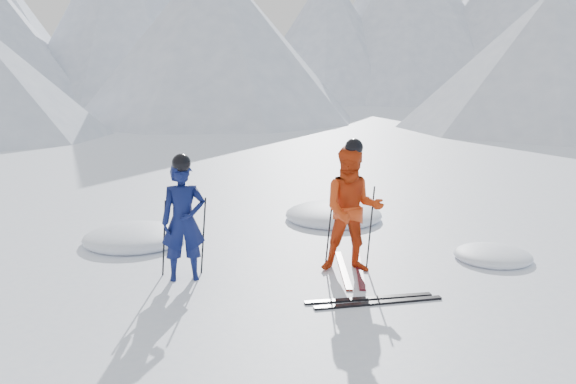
{
  "coord_description": "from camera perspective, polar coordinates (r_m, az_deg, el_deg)",
  "views": [
    {
      "loc": [
        -1.98,
        -8.48,
        2.97
      ],
      "look_at": [
        -1.44,
        0.5,
        1.1
      ],
      "focal_mm": 38.0,
      "sensor_mm": 36.0,
      "label": 1
    }
  ],
  "objects": [
    {
      "name": "snow_lumps",
      "position": [
        11.13,
        -0.9,
        -3.74
      ],
      "size": [
        7.24,
        4.2,
        0.42
      ],
      "color": "white",
      "rests_on": "ground"
    },
    {
      "name": "pole_blue_right",
      "position": [
        8.91,
        -7.92,
        -4.06
      ],
      "size": [
        0.11,
        0.07,
        1.12
      ],
      "primitive_type": "cylinder",
      "rotation": [
        -0.04,
        0.08,
        0.0
      ],
      "color": "black",
      "rests_on": "ground"
    },
    {
      "name": "skier_red",
      "position": [
        8.87,
        6.07,
        -1.65
      ],
      "size": [
        0.96,
        0.77,
        1.85
      ],
      "primitive_type": "imported",
      "rotation": [
        0.0,
        0.0,
        -0.08
      ],
      "color": "red",
      "rests_on": "ground"
    },
    {
      "name": "pole_blue_left",
      "position": [
        8.87,
        -11.52,
        -4.25
      ],
      "size": [
        0.11,
        0.08,
        1.12
      ],
      "primitive_type": "cylinder",
      "rotation": [
        0.05,
        0.08,
        0.0
      ],
      "color": "black",
      "rests_on": "ground"
    },
    {
      "name": "ski_worn_left",
      "position": [
        9.1,
        5.19,
        -7.25
      ],
      "size": [
        0.17,
        1.7,
        0.03
      ],
      "primitive_type": "cube",
      "rotation": [
        0.0,
        0.0,
        -0.05
      ],
      "color": "black",
      "rests_on": "ground"
    },
    {
      "name": "pole_red_right",
      "position": [
        9.14,
        7.73,
        -3.28
      ],
      "size": [
        0.12,
        0.09,
        1.23
      ],
      "primitive_type": "cylinder",
      "rotation": [
        -0.05,
        0.08,
        0.0
      ],
      "color": "black",
      "rests_on": "ground"
    },
    {
      "name": "ski_worn_right",
      "position": [
        9.14,
        6.69,
        -7.2
      ],
      "size": [
        0.29,
        1.7,
        0.03
      ],
      "primitive_type": "cube",
      "rotation": [
        0.0,
        0.0,
        -0.12
      ],
      "color": "black",
      "rests_on": "ground"
    },
    {
      "name": "ground",
      "position": [
        9.2,
        9.26,
        -7.25
      ],
      "size": [
        160.0,
        160.0,
        0.0
      ],
      "primitive_type": "plane",
      "color": "white",
      "rests_on": "ground"
    },
    {
      "name": "ski_loose_b",
      "position": [
        7.95,
        8.49,
        -10.21
      ],
      "size": [
        1.69,
        0.35,
        0.03
      ],
      "primitive_type": "cube",
      "rotation": [
        0.0,
        0.0,
        1.73
      ],
      "color": "black",
      "rests_on": "ground"
    },
    {
      "name": "pole_red_left",
      "position": [
        9.14,
        3.91,
        -3.2
      ],
      "size": [
        0.12,
        0.1,
        1.23
      ],
      "primitive_type": "cylinder",
      "rotation": [
        0.06,
        0.08,
        0.0
      ],
      "color": "black",
      "rests_on": "ground"
    },
    {
      "name": "mountain_range",
      "position": [
        44.62,
        6.77,
        16.5
      ],
      "size": [
        106.15,
        62.94,
        15.53
      ],
      "color": "#B2BCD1",
      "rests_on": "ground"
    },
    {
      "name": "ski_loose_a",
      "position": [
        8.07,
        7.56,
        -9.85
      ],
      "size": [
        1.7,
        0.29,
        0.03
      ],
      "primitive_type": "cube",
      "rotation": [
        0.0,
        0.0,
        1.69
      ],
      "color": "black",
      "rests_on": "ground"
    },
    {
      "name": "skier_blue",
      "position": [
        8.62,
        -9.76,
        -2.72
      ],
      "size": [
        0.67,
        0.49,
        1.68
      ],
      "primitive_type": "imported",
      "rotation": [
        0.0,
        0.0,
        0.15
      ],
      "color": "#0B1447",
      "rests_on": "ground"
    }
  ]
}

